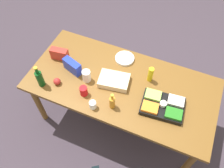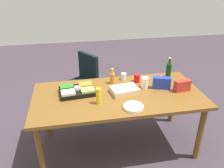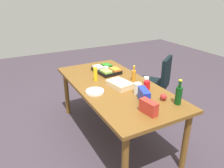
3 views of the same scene
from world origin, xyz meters
name	(u,v)px [view 1 (image 1 of 3)]	position (x,y,z in m)	size (l,w,h in m)	color
ground_plane	(120,117)	(0.00, 0.00, 0.00)	(10.00, 10.00, 0.00)	#3D333C
conference_table	(122,88)	(0.00, 0.00, 0.72)	(2.04, 0.98, 0.80)	brown
wine_bottle	(40,78)	(-0.78, -0.35, 0.91)	(0.08, 0.08, 0.28)	#0C4013
veggie_tray	(163,106)	(0.48, -0.12, 0.83)	(0.45, 0.34, 0.09)	black
chip_bag_blue	(72,66)	(-0.57, -0.05, 0.87)	(0.22, 0.08, 0.15)	#1D33B5
sheet_cake	(114,81)	(-0.08, -0.02, 0.83)	(0.32, 0.22, 0.07)	beige
chip_bag_red	(59,54)	(-0.79, 0.05, 0.87)	(0.20, 0.08, 0.14)	red
red_solo_cup	(84,91)	(-0.31, -0.28, 0.85)	(0.08, 0.08, 0.11)	red
paper_cup	(93,105)	(-0.16, -0.39, 0.84)	(0.07, 0.07, 0.09)	white
mustard_bottle	(150,75)	(0.26, 0.16, 0.89)	(0.06, 0.06, 0.19)	yellow
dressing_bottle	(112,102)	(0.02, -0.30, 0.88)	(0.08, 0.08, 0.21)	orange
apple_red	(57,81)	(-0.64, -0.28, 0.84)	(0.08, 0.08, 0.08)	#B42825
mayo_jar	(87,76)	(-0.37, -0.11, 0.87)	(0.09, 0.09, 0.14)	white
paper_plate_stack	(125,58)	(-0.10, 0.33, 0.81)	(0.22, 0.22, 0.03)	white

